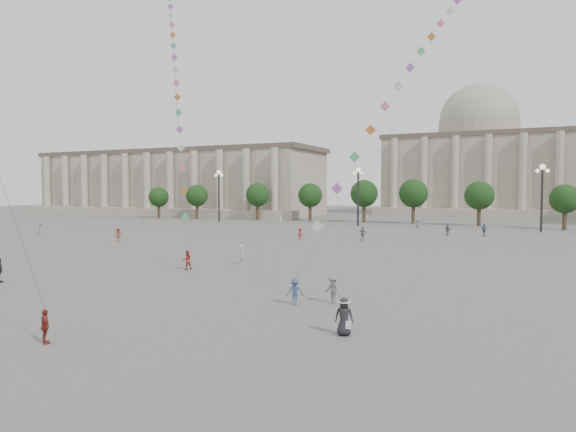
% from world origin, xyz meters
% --- Properties ---
extents(ground, '(360.00, 360.00, 0.00)m').
position_xyz_m(ground, '(0.00, 0.00, 0.00)').
color(ground, '#5F5C59').
rests_on(ground, ground).
extents(hall_west, '(84.00, 26.22, 17.20)m').
position_xyz_m(hall_west, '(-75.00, 93.89, 8.43)').
color(hall_west, gray).
rests_on(hall_west, ground).
extents(hall_central, '(48.30, 34.30, 35.50)m').
position_xyz_m(hall_central, '(0.00, 129.22, 14.23)').
color(hall_central, gray).
rests_on(hall_central, ground).
extents(tree_row, '(137.12, 5.12, 8.00)m').
position_xyz_m(tree_row, '(0.00, 78.00, 5.39)').
color(tree_row, '#3C2C1E').
rests_on(tree_row, ground).
extents(lamp_post_far_west, '(2.00, 0.90, 10.65)m').
position_xyz_m(lamp_post_far_west, '(-45.00, 70.00, 7.35)').
color(lamp_post_far_west, '#262628').
rests_on(lamp_post_far_west, ground).
extents(lamp_post_mid_west, '(2.00, 0.90, 10.65)m').
position_xyz_m(lamp_post_mid_west, '(-15.00, 70.00, 7.35)').
color(lamp_post_mid_west, '#262628').
rests_on(lamp_post_mid_west, ground).
extents(lamp_post_mid_east, '(2.00, 0.90, 10.65)m').
position_xyz_m(lamp_post_mid_east, '(15.00, 70.00, 7.35)').
color(lamp_post_mid_east, '#262628').
rests_on(lamp_post_mid_east, ground).
extents(person_crowd_0, '(1.08, 1.01, 1.79)m').
position_xyz_m(person_crowd_0, '(7.52, 58.09, 0.89)').
color(person_crowd_0, '#38587F').
rests_on(person_crowd_0, ground).
extents(person_crowd_1, '(1.04, 0.99, 1.68)m').
position_xyz_m(person_crowd_1, '(-52.92, 33.51, 0.84)').
color(person_crowd_1, '#B4B4B0').
rests_on(person_crowd_1, ground).
extents(person_crowd_2, '(1.19, 1.32, 1.78)m').
position_xyz_m(person_crowd_2, '(-34.17, 29.93, 0.89)').
color(person_crowd_2, maroon).
rests_on(person_crowd_2, ground).
extents(person_crowd_4, '(1.87, 1.21, 1.93)m').
position_xyz_m(person_crowd_4, '(-3.34, 65.66, 0.96)').
color(person_crowd_4, beige).
rests_on(person_crowd_4, ground).
extents(person_crowd_6, '(1.23, 0.98, 1.67)m').
position_xyz_m(person_crowd_6, '(3.09, 8.36, 0.84)').
color(person_crowd_6, slate).
rests_on(person_crowd_6, ground).
extents(person_crowd_10, '(0.43, 0.62, 1.65)m').
position_xyz_m(person_crowd_10, '(-29.38, 67.37, 0.82)').
color(person_crowd_10, silver).
rests_on(person_crowd_10, ground).
extents(person_crowd_12, '(1.47, 1.67, 1.83)m').
position_xyz_m(person_crowd_12, '(2.68, 57.00, 0.91)').
color(person_crowd_12, slate).
rests_on(person_crowd_12, ground).
extents(person_crowd_13, '(0.73, 0.76, 1.75)m').
position_xyz_m(person_crowd_13, '(-9.73, 19.69, 0.88)').
color(person_crowd_13, beige).
rests_on(person_crowd_13, ground).
extents(person_crowd_16, '(1.15, 0.66, 1.85)m').
position_xyz_m(person_crowd_16, '(-6.12, 44.05, 0.92)').
color(person_crowd_16, slate).
rests_on(person_crowd_16, ground).
extents(person_crowd_17, '(0.68, 1.08, 1.60)m').
position_xyz_m(person_crowd_17, '(-13.90, 41.71, 0.80)').
color(person_crowd_17, maroon).
rests_on(person_crowd_17, ground).
extents(tourist_0, '(0.96, 0.75, 1.52)m').
position_xyz_m(tourist_0, '(-5.42, -4.47, 0.76)').
color(tourist_0, maroon).
rests_on(tourist_0, ground).
extents(kite_flyer_0, '(0.97, 0.99, 1.61)m').
position_xyz_m(kite_flyer_0, '(-12.39, 15.08, 0.81)').
color(kite_flyer_0, maroon).
rests_on(kite_flyer_0, ground).
extents(kite_flyer_1, '(1.13, 0.93, 1.53)m').
position_xyz_m(kite_flyer_1, '(1.22, 7.10, 0.76)').
color(kite_flyer_1, navy).
rests_on(kite_flyer_1, ground).
extents(hat_person, '(0.96, 0.74, 1.76)m').
position_xyz_m(hat_person, '(5.90, 2.32, 0.91)').
color(hat_person, black).
rests_on(hat_person, ground).
extents(kite_train_west, '(25.79, 29.22, 58.99)m').
position_xyz_m(kite_train_west, '(-25.91, 30.73, 25.66)').
color(kite_train_west, '#3F3F3F').
rests_on(kite_train_west, ground).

